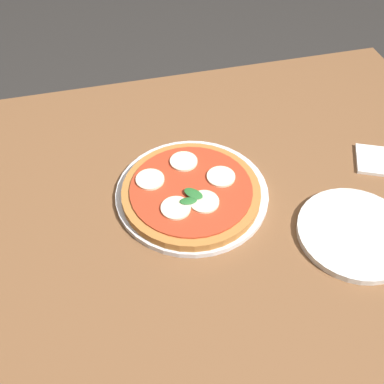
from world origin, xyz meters
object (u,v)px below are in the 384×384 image
(pizza, at_px, (190,190))
(dining_table, at_px, (185,231))
(serving_tray, at_px, (192,193))
(plate_white, at_px, (355,233))

(pizza, bearing_deg, dining_table, -166.02)
(dining_table, xyz_separation_m, pizza, (0.01, 0.00, 0.12))
(dining_table, relative_size, serving_tray, 4.30)
(serving_tray, xyz_separation_m, pizza, (-0.00, -0.01, 0.02))
(dining_table, relative_size, plate_white, 6.10)
(dining_table, bearing_deg, pizza, 13.98)
(plate_white, bearing_deg, dining_table, 150.96)
(dining_table, xyz_separation_m, plate_white, (0.29, -0.16, 0.11))
(dining_table, distance_m, plate_white, 0.35)
(dining_table, height_order, serving_tray, serving_tray)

